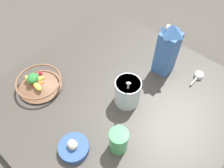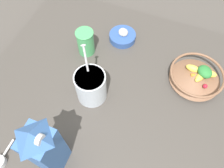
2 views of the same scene
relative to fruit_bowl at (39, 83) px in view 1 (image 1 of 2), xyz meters
The scene contains 8 objects.
ground_plane 0.39m from the fruit_bowl, 123.18° to the left, with size 6.00×6.00×0.00m, color #4C4742.
countertop 0.39m from the fruit_bowl, 123.18° to the left, with size 1.05×1.05×0.04m.
fruit_bowl is the anchor object (origin of this frame).
milk_carton 0.64m from the fruit_bowl, 142.13° to the left, with size 0.09×0.09×0.28m.
yogurt_tub 0.43m from the fruit_bowl, 120.78° to the left, with size 0.13×0.12×0.23m.
drinking_cup 0.49m from the fruit_bowl, 92.62° to the left, with size 0.08×0.08×0.12m.
measuring_scoop 0.80m from the fruit_bowl, 135.93° to the left, with size 0.10×0.04×0.02m.
garlic_bowl 0.38m from the fruit_bowl, 73.77° to the left, with size 0.12×0.12×0.06m.
Camera 1 is at (0.46, 0.38, 0.91)m, focal length 35.00 mm.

